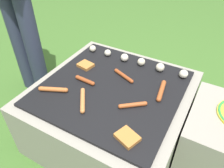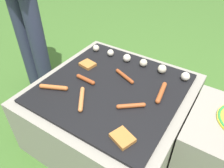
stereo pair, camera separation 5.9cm
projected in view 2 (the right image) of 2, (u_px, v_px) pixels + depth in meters
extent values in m
plane|color=#3D6628|center=(112.00, 132.00, 1.58)|extent=(14.00, 14.00, 0.00)
cube|color=gray|center=(112.00, 112.00, 1.46)|extent=(0.90, 0.90, 0.41)
cube|color=black|center=(112.00, 88.00, 1.32)|extent=(0.80, 0.80, 0.02)
cylinder|color=#2D334C|center=(25.00, 40.00, 1.79)|extent=(0.12, 0.12, 0.86)
cylinder|color=#2D334C|center=(38.00, 45.00, 1.73)|extent=(0.12, 0.12, 0.86)
cylinder|color=#93421E|center=(125.00, 76.00, 1.38)|extent=(0.15, 0.08, 0.02)
sphere|color=#93421E|center=(132.00, 82.00, 1.33)|extent=(0.02, 0.02, 0.02)
sphere|color=#93421E|center=(117.00, 71.00, 1.43)|extent=(0.02, 0.02, 0.02)
cylinder|color=#A34C23|center=(161.00, 92.00, 1.25)|extent=(0.05, 0.16, 0.03)
sphere|color=#A34C23|center=(158.00, 101.00, 1.20)|extent=(0.03, 0.03, 0.03)
sphere|color=#A34C23|center=(165.00, 84.00, 1.31)|extent=(0.03, 0.03, 0.03)
cylinder|color=#B7602D|center=(54.00, 87.00, 1.29)|extent=(0.15, 0.09, 0.03)
sphere|color=#B7602D|center=(66.00, 88.00, 1.28)|extent=(0.03, 0.03, 0.03)
sphere|color=#B7602D|center=(41.00, 86.00, 1.30)|extent=(0.03, 0.03, 0.03)
cylinder|color=#C6753D|center=(81.00, 99.00, 1.21)|extent=(0.12, 0.15, 0.03)
sphere|color=#C6753D|center=(83.00, 89.00, 1.28)|extent=(0.03, 0.03, 0.03)
sphere|color=#C6753D|center=(80.00, 110.00, 1.15)|extent=(0.03, 0.03, 0.03)
cylinder|color=#93421E|center=(86.00, 79.00, 1.35)|extent=(0.12, 0.03, 0.03)
sphere|color=#93421E|center=(93.00, 83.00, 1.32)|extent=(0.03, 0.03, 0.03)
sphere|color=#93421E|center=(78.00, 76.00, 1.38)|extent=(0.03, 0.03, 0.03)
cylinder|color=#A34C23|center=(131.00, 106.00, 1.17)|extent=(0.12, 0.11, 0.02)
sphere|color=#A34C23|center=(144.00, 105.00, 1.18)|extent=(0.02, 0.02, 0.02)
sphere|color=#A34C23|center=(118.00, 107.00, 1.17)|extent=(0.02, 0.02, 0.02)
cube|color=#B27033|center=(123.00, 138.00, 1.01)|extent=(0.13, 0.11, 0.02)
cube|color=#B27033|center=(88.00, 64.00, 1.49)|extent=(0.11, 0.10, 0.02)
sphere|color=beige|center=(96.00, 48.00, 1.64)|extent=(0.05, 0.05, 0.05)
sphere|color=silver|center=(111.00, 53.00, 1.58)|extent=(0.05, 0.05, 0.05)
sphere|color=silver|center=(127.00, 58.00, 1.52)|extent=(0.05, 0.05, 0.05)
sphere|color=beige|center=(143.00, 63.00, 1.47)|extent=(0.05, 0.05, 0.05)
sphere|color=beige|center=(162.00, 69.00, 1.41)|extent=(0.06, 0.06, 0.06)
sphere|color=silver|center=(185.00, 76.00, 1.35)|extent=(0.05, 0.05, 0.05)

